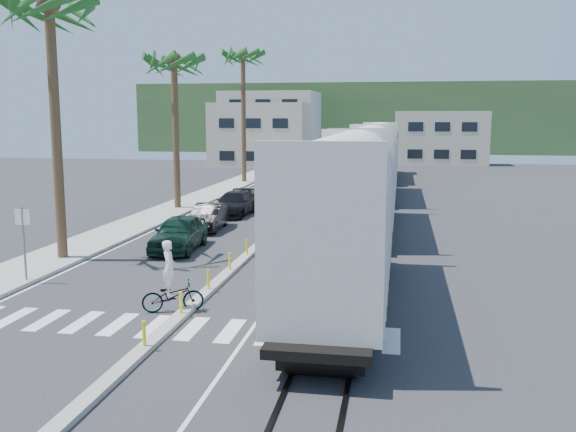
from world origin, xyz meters
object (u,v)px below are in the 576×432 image
object	(u,v)px
street_sign	(23,233)
cyclist	(172,289)
car_second	(208,217)
car_lead	(179,233)

from	to	relation	value
street_sign	cyclist	xyz separation A→B (m)	(6.80, -2.41, -1.22)
car_second	street_sign	bearing A→B (deg)	-108.96
street_sign	car_second	size ratio (longest dim) A/B	0.66
street_sign	car_second	distance (m)	13.09
car_second	cyclist	world-z (taller)	cyclist
car_lead	car_second	size ratio (longest dim) A/B	1.10
car_second	cyclist	distance (m)	15.34
street_sign	car_lead	xyz separation A→B (m)	(3.71, 6.96, -1.13)
car_second	cyclist	size ratio (longest dim) A/B	1.82
car_lead	cyclist	bearing A→B (deg)	-75.09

